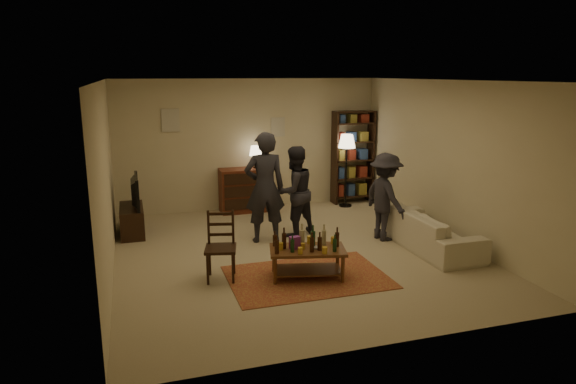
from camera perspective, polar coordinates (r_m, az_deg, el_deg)
name	(u,v)px	position (r m, az deg, el deg)	size (l,w,h in m)	color
floor	(294,253)	(8.27, 0.68, -6.78)	(6.00, 6.00, 0.00)	#C6B793
room_shell	(219,123)	(10.57, -7.72, 7.58)	(6.00, 6.00, 6.00)	beige
rug	(307,277)	(7.33, 2.16, -9.41)	(2.20, 1.50, 0.01)	maroon
coffee_table	(307,251)	(7.19, 2.12, -6.59)	(1.15, 0.80, 0.77)	brown
dining_chair	(221,243)	(7.20, -7.49, -5.66)	(0.51, 0.51, 0.97)	black
tv_stand	(132,213)	(9.51, -16.96, -2.26)	(0.40, 1.00, 1.06)	black
dresser	(245,189)	(10.61, -4.82, 0.34)	(1.00, 0.50, 1.36)	brown
bookshelf	(353,156)	(11.33, 7.20, 3.98)	(0.90, 0.34, 2.02)	black
floor_lamp	(347,146)	(10.91, 6.55, 5.09)	(0.36, 0.36, 1.55)	black
sofa	(429,230)	(8.74, 15.41, -4.05)	(2.08, 0.81, 0.61)	beige
person_left	(265,188)	(8.59, -2.60, 0.50)	(0.68, 0.45, 1.88)	#222229
person_right	(294,191)	(8.94, 0.70, 0.07)	(0.77, 0.60, 1.59)	#232229
person_by_sofa	(385,197)	(8.88, 10.77, -0.54)	(0.97, 0.56, 1.50)	#26252D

